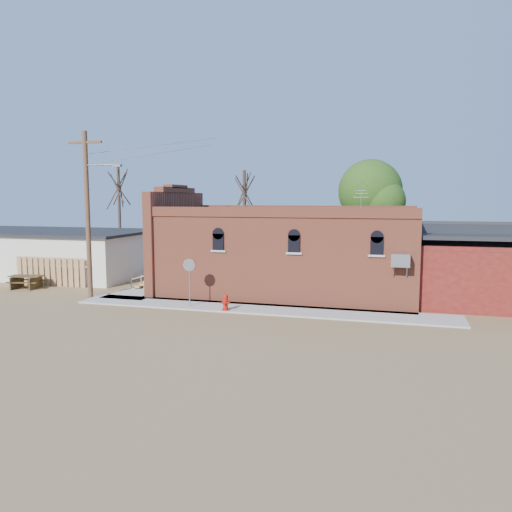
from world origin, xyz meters
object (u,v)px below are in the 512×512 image
(trash_barrel, at_px, (149,289))
(picnic_table, at_px, (26,280))
(stop_sign, at_px, (189,270))
(utility_pole, at_px, (88,211))
(fire_hydrant, at_px, (225,302))
(brick_bar, at_px, (283,253))

(trash_barrel, height_order, picnic_table, picnic_table)
(stop_sign, xyz_separation_m, trash_barrel, (-3.33, 2.03, -1.49))
(trash_barrel, bearing_deg, utility_pole, -156.28)
(fire_hydrant, bearing_deg, brick_bar, 52.93)
(utility_pole, height_order, fire_hydrant, utility_pole)
(fire_hydrant, xyz_separation_m, stop_sign, (-2.04, 0.42, 1.46))
(trash_barrel, xyz_separation_m, picnic_table, (-8.38, 0.23, 0.08))
(trash_barrel, distance_m, picnic_table, 8.38)
(utility_pole, xyz_separation_m, fire_hydrant, (8.21, -1.20, -4.30))
(brick_bar, relative_size, picnic_table, 7.71)
(utility_pole, relative_size, fire_hydrant, 11.46)
(trash_barrel, bearing_deg, fire_hydrant, -24.57)
(brick_bar, xyz_separation_m, picnic_table, (-15.32, -2.82, -1.82))
(utility_pole, bearing_deg, picnic_table, 165.06)
(stop_sign, bearing_deg, utility_pole, -171.91)
(brick_bar, relative_size, stop_sign, 6.82)
(stop_sign, bearing_deg, trash_barrel, 163.93)
(brick_bar, bearing_deg, stop_sign, -125.44)
(fire_hydrant, bearing_deg, trash_barrel, 134.36)
(fire_hydrant, bearing_deg, stop_sign, 147.19)
(brick_bar, distance_m, fire_hydrant, 6.02)
(fire_hydrant, height_order, trash_barrel, fire_hydrant)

